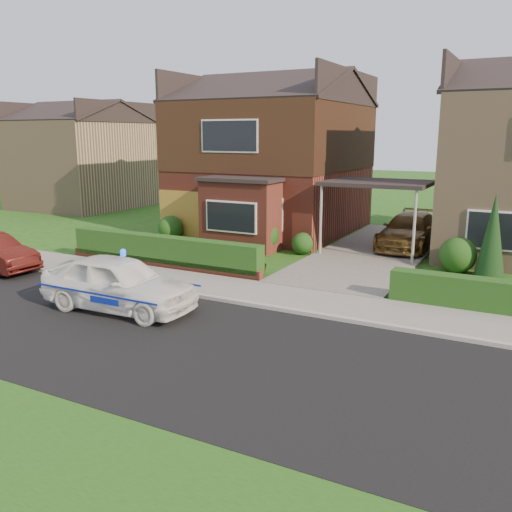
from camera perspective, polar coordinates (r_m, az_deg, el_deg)
The scene contains 22 objects.
ground at distance 11.43m, azimuth -2.99°, elevation -10.32°, with size 120.00×120.00×0.00m, color #1F4612.
road at distance 11.43m, azimuth -2.99°, elevation -10.32°, with size 60.00×6.00×0.02m, color black.
kerb at distance 13.95m, azimuth 3.46°, elevation -5.75°, with size 60.00×0.16×0.12m, color #9E9993.
sidewalk at distance 14.87m, azimuth 5.14°, elevation -4.64°, with size 60.00×2.00×0.10m, color slate.
grass_verge at distance 8.09m, azimuth -22.88°, elevation -21.91°, with size 60.00×4.00×0.01m, color #1F4612.
driveway at distance 21.20m, azimuth 12.38°, elevation 0.40°, with size 3.80×12.00×0.12m, color #666059.
house_left at distance 25.52m, azimuth 1.80°, elevation 11.22°, with size 7.50×9.53×7.25m.
carport_link at distance 20.78m, azimuth 12.69°, elevation 7.39°, with size 3.80×3.00×2.77m.
garage_door at distance 23.64m, azimuth -7.88°, elevation 4.27°, with size 2.20×0.10×2.10m, color brown.
dwarf_wall at distance 18.69m, azimuth -9.99°, elevation -0.76°, with size 7.70×0.25×0.36m, color brown.
hedge_left at distance 18.85m, azimuth -9.69°, elevation -1.20°, with size 7.50×0.55×0.90m, color #163C13.
shrub_left_far at distance 23.50m, azimuth -9.00°, elevation 2.92°, with size 1.08×1.08×1.08m, color #163C13.
shrub_left_mid at distance 20.95m, azimuth 0.59°, elevation 2.23°, with size 1.32×1.32×1.32m, color #163C13.
shrub_left_near at distance 20.60m, azimuth 4.93°, elevation 1.32°, with size 0.84×0.84×0.84m, color #163C13.
shrub_right_near at distance 18.95m, azimuth 20.48°, elevation 0.11°, with size 1.20×1.20×1.20m, color #163C13.
conifer_a at distance 18.53m, azimuth 23.62°, elevation 1.79°, with size 0.90×0.90×2.60m, color black.
neighbour_left at distance 35.72m, azimuth -17.85°, elevation 9.10°, with size 6.50×7.00×5.20m, color #A28363.
police_car at distance 14.38m, azimuth -14.28°, elevation -2.82°, with size 3.87×4.27×1.60m.
driveway_car at distance 22.04m, azimuth 15.86°, elevation 2.57°, with size 1.84×4.52×1.31m, color brown.
potted_plant_a at distance 18.44m, azimuth -5.36°, elevation -0.26°, with size 0.37×0.25×0.70m, color gray.
potted_plant_b at distance 19.20m, azimuth -6.59°, elevation 0.20°, with size 0.37×0.30×0.68m, color gray.
potted_plant_c at distance 17.74m, azimuth 0.47°, elevation -0.70°, with size 0.40×0.40×0.72m, color gray.
Camera 1 is at (5.42, -9.02, 4.47)m, focal length 38.00 mm.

